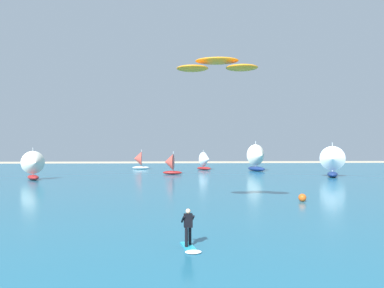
% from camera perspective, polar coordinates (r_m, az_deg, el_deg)
% --- Properties ---
extents(ocean, '(160.00, 90.00, 0.10)m').
position_cam_1_polar(ocean, '(54.65, -1.80, -5.17)').
color(ocean, '#236B89').
rests_on(ocean, ground).
extents(kitesurfer, '(0.92, 2.02, 1.67)m').
position_cam_1_polar(kitesurfer, '(16.18, -0.45, -13.99)').
color(kitesurfer, '#26B2CC').
rests_on(kitesurfer, ocean).
extents(kite, '(5.76, 2.42, 0.85)m').
position_cam_1_polar(kite, '(25.49, 3.95, 12.30)').
color(kite, orange).
extents(sailboat_leading, '(3.27, 2.81, 3.74)m').
position_cam_1_polar(sailboat_leading, '(58.49, -3.54, -3.14)').
color(sailboat_leading, maroon).
rests_on(sailboat_leading, ocean).
extents(sailboat_mid_left, '(4.06, 4.53, 5.10)m').
position_cam_1_polar(sailboat_mid_left, '(56.55, 21.27, -2.55)').
color(sailboat_mid_left, navy).
rests_on(sailboat_mid_left, ocean).
extents(sailboat_heeled_over, '(3.37, 2.85, 3.94)m').
position_cam_1_polar(sailboat_heeled_over, '(72.93, -8.45, -2.54)').
color(sailboat_heeled_over, silver).
rests_on(sailboat_heeled_over, ocean).
extents(sailboat_trailing, '(3.47, 3.41, 3.90)m').
position_cam_1_polar(sailboat_trailing, '(69.75, 2.20, -2.65)').
color(sailboat_trailing, maroon).
rests_on(sailboat_trailing, ocean).
extents(sailboat_anchored_offshore, '(4.40, 4.91, 5.53)m').
position_cam_1_polar(sailboat_anchored_offshore, '(67.07, 10.44, -2.09)').
color(sailboat_anchored_offshore, navy).
rests_on(sailboat_anchored_offshore, ocean).
extents(sailboat_near_shore, '(3.58, 3.92, 4.36)m').
position_cam_1_polar(sailboat_near_shore, '(52.61, -23.63, -3.07)').
color(sailboat_near_shore, maroon).
rests_on(sailboat_near_shore, ocean).
extents(marker_buoy, '(0.63, 0.63, 0.63)m').
position_cam_1_polar(marker_buoy, '(30.73, 17.00, -8.09)').
color(marker_buoy, '#E55919').
rests_on(marker_buoy, ocean).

